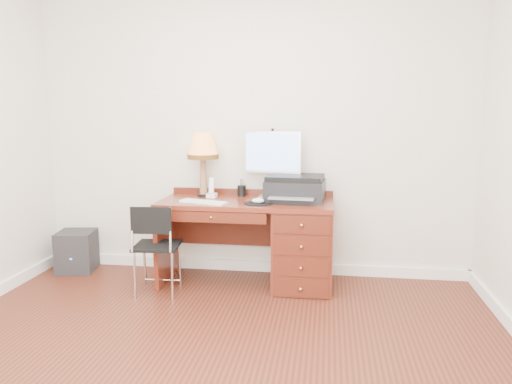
% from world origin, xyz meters
% --- Properties ---
extents(ground, '(4.00, 4.00, 0.00)m').
position_xyz_m(ground, '(0.00, 0.00, 0.00)').
color(ground, '#3D170E').
rests_on(ground, ground).
extents(room_shell, '(4.00, 4.00, 4.00)m').
position_xyz_m(room_shell, '(0.00, 0.63, 0.05)').
color(room_shell, silver).
rests_on(room_shell, ground).
extents(desk, '(1.50, 0.67, 0.75)m').
position_xyz_m(desk, '(0.32, 1.40, 0.41)').
color(desk, maroon).
rests_on(desk, ground).
extents(monitor, '(0.52, 0.19, 0.59)m').
position_xyz_m(monitor, '(0.20, 1.59, 1.12)').
color(monitor, silver).
rests_on(monitor, desk).
extents(keyboard, '(0.43, 0.23, 0.02)m').
position_xyz_m(keyboard, '(-0.34, 1.23, 0.76)').
color(keyboard, white).
rests_on(keyboard, desk).
extents(mouse_pad, '(0.24, 0.24, 0.05)m').
position_xyz_m(mouse_pad, '(0.12, 1.25, 0.76)').
color(mouse_pad, black).
rests_on(mouse_pad, desk).
extents(printer, '(0.52, 0.42, 0.22)m').
position_xyz_m(printer, '(0.42, 1.46, 0.86)').
color(printer, black).
rests_on(printer, desk).
extents(leg_lamp, '(0.28, 0.28, 0.58)m').
position_xyz_m(leg_lamp, '(-0.42, 1.56, 1.17)').
color(leg_lamp, black).
rests_on(leg_lamp, desk).
extents(phone, '(0.09, 0.09, 0.18)m').
position_xyz_m(phone, '(-0.33, 1.50, 0.80)').
color(phone, white).
rests_on(phone, desk).
extents(pen_cup, '(0.08, 0.08, 0.10)m').
position_xyz_m(pen_cup, '(-0.08, 1.61, 0.80)').
color(pen_cup, black).
rests_on(pen_cup, desk).
extents(chair, '(0.40, 0.40, 0.77)m').
position_xyz_m(chair, '(-0.70, 1.00, 0.47)').
color(chair, black).
rests_on(chair, ground).
extents(equipment_box, '(0.38, 0.38, 0.39)m').
position_xyz_m(equipment_box, '(-1.66, 1.50, 0.19)').
color(equipment_box, black).
rests_on(equipment_box, ground).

